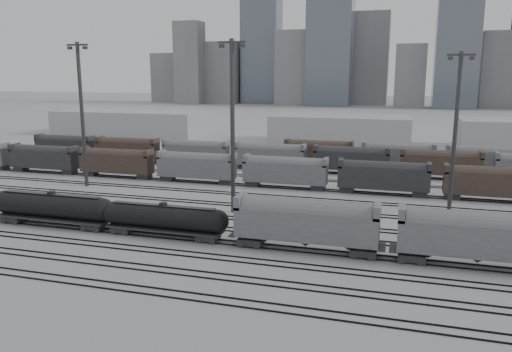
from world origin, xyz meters
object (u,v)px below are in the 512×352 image
(hopper_car_b, at_px, (480,235))
(hopper_car_a, at_px, (306,220))
(tank_car_b, at_px, (164,218))
(light_mast_c, at_px, (232,123))
(tank_car_a, at_px, (52,207))

(hopper_car_b, bearing_deg, hopper_car_a, -180.00)
(tank_car_b, height_order, light_mast_c, light_mast_c)
(tank_car_a, xyz_separation_m, light_mast_c, (20.88, 13.19, 10.51))
(tank_car_a, height_order, light_mast_c, light_mast_c)
(tank_car_b, xyz_separation_m, light_mast_c, (4.54, 13.19, 10.70))
(light_mast_c, bearing_deg, tank_car_a, -147.71)
(tank_car_a, relative_size, light_mast_c, 0.74)
(hopper_car_a, bearing_deg, light_mast_c, 135.28)
(hopper_car_b, height_order, light_mast_c, light_mast_c)
(tank_car_b, bearing_deg, tank_car_a, -180.00)
(light_mast_c, bearing_deg, hopper_car_a, -44.72)
(light_mast_c, bearing_deg, tank_car_b, -108.99)
(tank_car_b, bearing_deg, light_mast_c, 71.01)
(hopper_car_a, height_order, hopper_car_b, hopper_car_b)
(tank_car_a, distance_m, tank_car_b, 16.34)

